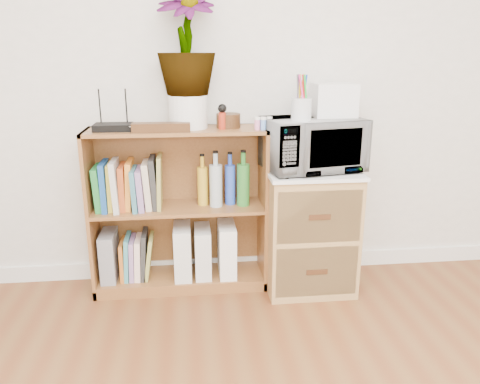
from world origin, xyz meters
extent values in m
cube|color=white|center=(0.00, 2.24, 0.05)|extent=(4.00, 0.02, 0.10)
cube|color=brown|center=(-0.35, 2.10, 0.47)|extent=(1.00, 0.30, 0.95)
cube|color=#9E7542|center=(0.40, 2.02, 0.35)|extent=(0.50, 0.45, 0.70)
imported|color=silver|center=(0.40, 2.02, 0.86)|extent=(0.58, 0.45, 0.29)
cylinder|color=silver|center=(0.31, 1.93, 1.07)|extent=(0.11, 0.11, 0.12)
cube|color=white|center=(0.52, 2.07, 1.10)|extent=(0.23, 0.19, 0.18)
cube|color=black|center=(-0.68, 2.08, 0.97)|extent=(0.20, 0.14, 0.04)
imported|color=silver|center=(-0.55, 2.07, 0.97)|extent=(0.13, 0.13, 0.03)
cylinder|color=white|center=(-0.28, 2.12, 1.04)|extent=(0.21, 0.21, 0.18)
imported|color=#2A692A|center=(-0.28, 2.12, 1.41)|extent=(0.31, 0.31, 0.55)
cube|color=#3C2110|center=(-0.42, 2.00, 0.97)|extent=(0.30, 0.08, 0.05)
cylinder|color=#9D2613|center=(-0.10, 2.06, 1.00)|extent=(0.04, 0.04, 0.09)
cylinder|color=#341E0E|center=(-0.06, 2.11, 0.99)|extent=(0.13, 0.13, 0.08)
cube|color=pink|center=(0.12, 2.01, 0.98)|extent=(0.11, 0.04, 0.06)
cube|color=gray|center=(-0.77, 2.10, 0.21)|extent=(0.09, 0.23, 0.28)
cube|color=silver|center=(-0.34, 2.09, 0.23)|extent=(0.10, 0.25, 0.31)
cube|color=silver|center=(-0.22, 2.09, 0.22)|extent=(0.09, 0.23, 0.29)
cube|color=white|center=(-0.08, 2.09, 0.23)|extent=(0.10, 0.25, 0.31)
cube|color=#228337|center=(-0.79, 2.10, 0.62)|extent=(0.05, 0.20, 0.25)
cube|color=#184892|center=(-0.76, 2.10, 0.64)|extent=(0.03, 0.20, 0.27)
cube|color=gold|center=(-0.72, 2.10, 0.63)|extent=(0.03, 0.20, 0.26)
cube|color=beige|center=(-0.69, 2.10, 0.64)|extent=(0.04, 0.20, 0.29)
cube|color=#B54A1F|center=(-0.66, 2.10, 0.62)|extent=(0.03, 0.20, 0.25)
cube|color=orange|center=(-0.62, 2.10, 0.64)|extent=(0.04, 0.20, 0.27)
cube|color=teal|center=(-0.59, 2.10, 0.62)|extent=(0.03, 0.20, 0.24)
cube|color=#8D6BA1|center=(-0.56, 2.10, 0.62)|extent=(0.04, 0.20, 0.23)
cube|color=beige|center=(-0.52, 2.10, 0.63)|extent=(0.05, 0.20, 0.27)
cube|color=#292929|center=(-0.48, 2.10, 0.64)|extent=(0.05, 0.20, 0.29)
cube|color=olive|center=(-0.45, 2.10, 0.65)|extent=(0.03, 0.20, 0.30)
cylinder|color=gold|center=(-0.21, 2.10, 0.64)|extent=(0.06, 0.06, 0.29)
cylinder|color=#AABBC1|center=(-0.14, 2.10, 0.66)|extent=(0.07, 0.07, 0.31)
cylinder|color=blue|center=(-0.05, 2.10, 0.65)|extent=(0.06, 0.06, 0.30)
cylinder|color=#2E7C2D|center=(0.02, 2.10, 0.66)|extent=(0.07, 0.07, 0.31)
cube|color=#BE6421|center=(-0.69, 2.10, 0.18)|extent=(0.02, 0.19, 0.23)
cube|color=teal|center=(-0.66, 2.10, 0.20)|extent=(0.04, 0.19, 0.26)
cube|color=#9A73AC|center=(-0.63, 2.10, 0.19)|extent=(0.04, 0.19, 0.24)
cube|color=beige|center=(-0.60, 2.10, 0.19)|extent=(0.04, 0.19, 0.24)
cube|color=#2A2A2A|center=(-0.57, 2.10, 0.21)|extent=(0.05, 0.19, 0.28)
cube|color=#959645|center=(-0.54, 2.10, 0.20)|extent=(0.06, 0.19, 0.25)
camera|label=1|loc=(-0.28, -0.49, 1.36)|focal=35.00mm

